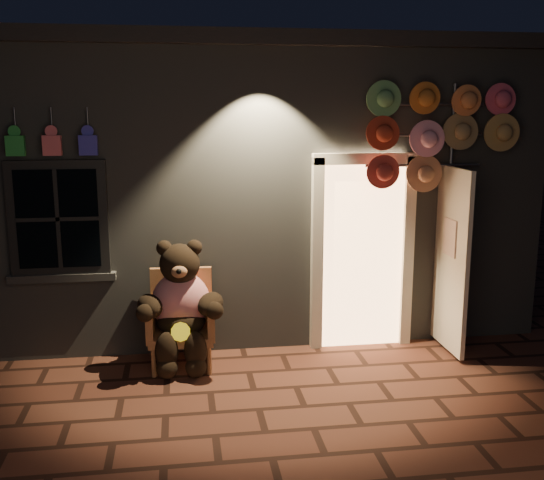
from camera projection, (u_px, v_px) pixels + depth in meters
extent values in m
plane|color=brown|center=(259.00, 409.00, 5.73)|extent=(60.00, 60.00, 0.00)
cube|color=slate|center=(225.00, 179.00, 9.27)|extent=(7.00, 5.00, 3.30)
cube|color=black|center=(223.00, 56.00, 8.92)|extent=(7.30, 5.30, 0.16)
cube|color=black|center=(59.00, 218.00, 6.57)|extent=(1.00, 0.10, 1.20)
cube|color=black|center=(58.00, 219.00, 6.54)|extent=(0.82, 0.06, 1.02)
cube|color=slate|center=(63.00, 277.00, 6.69)|extent=(1.10, 0.14, 0.08)
cube|color=#F0AD6C|center=(361.00, 255.00, 7.14)|extent=(0.92, 0.10, 2.10)
cube|color=beige|center=(317.00, 257.00, 7.03)|extent=(0.12, 0.12, 2.20)
cube|color=beige|center=(407.00, 254.00, 7.18)|extent=(0.12, 0.12, 2.20)
cube|color=beige|center=(365.00, 159.00, 6.89)|extent=(1.16, 0.12, 0.12)
cube|color=beige|center=(451.00, 260.00, 6.90)|extent=(0.05, 0.80, 2.00)
cube|color=#268C35|center=(15.00, 146.00, 6.29)|extent=(0.18, 0.07, 0.20)
cylinder|color=#59595E|center=(15.00, 120.00, 6.29)|extent=(0.02, 0.02, 0.25)
cube|color=#D4575F|center=(52.00, 146.00, 6.34)|extent=(0.18, 0.07, 0.20)
cylinder|color=#59595E|center=(52.00, 120.00, 6.34)|extent=(0.02, 0.02, 0.25)
cube|color=#322EA3|center=(88.00, 145.00, 6.39)|extent=(0.18, 0.07, 0.20)
cylinder|color=#59595E|center=(88.00, 120.00, 6.39)|extent=(0.02, 0.02, 0.25)
cube|color=#AD7243|center=(182.00, 335.00, 6.65)|extent=(0.67, 0.63, 0.09)
cube|color=#AD7243|center=(182.00, 297.00, 6.85)|extent=(0.65, 0.10, 0.65)
cube|color=#AD7243|center=(151.00, 319.00, 6.56)|extent=(0.09, 0.56, 0.37)
cube|color=#AD7243|center=(211.00, 317.00, 6.62)|extent=(0.09, 0.56, 0.37)
cylinder|color=#AD7243|center=(154.00, 363.00, 6.40)|extent=(0.05, 0.05, 0.30)
cylinder|color=#AD7243|center=(209.00, 361.00, 6.46)|extent=(0.05, 0.05, 0.30)
cylinder|color=#AD7243|center=(157.00, 344.00, 6.91)|extent=(0.05, 0.05, 0.30)
cylinder|color=#AD7243|center=(209.00, 342.00, 6.97)|extent=(0.05, 0.05, 0.30)
ellipsoid|color=red|center=(181.00, 302.00, 6.62)|extent=(0.63, 0.51, 0.64)
ellipsoid|color=black|center=(181.00, 321.00, 6.59)|extent=(0.52, 0.44, 0.30)
sphere|color=black|center=(180.00, 264.00, 6.49)|extent=(0.43, 0.43, 0.41)
sphere|color=black|center=(164.00, 248.00, 6.47)|extent=(0.16, 0.16, 0.16)
sphere|color=black|center=(194.00, 247.00, 6.50)|extent=(0.16, 0.16, 0.16)
ellipsoid|color=#976644|center=(179.00, 272.00, 6.31)|extent=(0.17, 0.12, 0.13)
ellipsoid|color=black|center=(150.00, 306.00, 6.39)|extent=(0.35, 0.47, 0.23)
ellipsoid|color=black|center=(211.00, 304.00, 6.45)|extent=(0.37, 0.48, 0.23)
ellipsoid|color=black|center=(167.00, 351.00, 6.35)|extent=(0.23, 0.23, 0.40)
ellipsoid|color=black|center=(196.00, 350.00, 6.38)|extent=(0.23, 0.23, 0.40)
sphere|color=black|center=(167.00, 368.00, 6.33)|extent=(0.22, 0.22, 0.22)
sphere|color=black|center=(196.00, 367.00, 6.36)|extent=(0.22, 0.22, 0.22)
cylinder|color=yellow|center=(181.00, 332.00, 6.33)|extent=(0.20, 0.09, 0.19)
cylinder|color=#59595E|center=(448.00, 218.00, 7.10)|extent=(0.04, 0.04, 2.92)
cylinder|color=#59595E|center=(426.00, 104.00, 6.78)|extent=(1.30, 0.03, 0.03)
cylinder|color=#59595E|center=(425.00, 135.00, 6.85)|extent=(1.30, 0.03, 0.03)
cylinder|color=#59595E|center=(423.00, 165.00, 6.91)|extent=(1.30, 0.03, 0.03)
cylinder|color=#629E5F|center=(385.00, 99.00, 6.64)|extent=(0.37, 0.11, 0.37)
cylinder|color=orange|center=(425.00, 99.00, 6.68)|extent=(0.37, 0.11, 0.37)
cylinder|color=#E38146|center=(466.00, 99.00, 6.71)|extent=(0.37, 0.11, 0.37)
cylinder|color=#F55876|center=(501.00, 99.00, 6.83)|extent=(0.37, 0.11, 0.37)
cylinder|color=#B2331F|center=(384.00, 136.00, 6.69)|extent=(0.37, 0.11, 0.37)
cylinder|color=#FFA1BB|center=(425.00, 136.00, 6.72)|extent=(0.37, 0.11, 0.37)
cylinder|color=#9F8052|center=(461.00, 135.00, 6.84)|extent=(0.37, 0.11, 0.37)
cylinder|color=tan|center=(500.00, 135.00, 6.88)|extent=(0.37, 0.11, 0.37)
cylinder|color=#BB3832|center=(384.00, 172.00, 6.74)|extent=(0.37, 0.11, 0.37)
cylinder|color=#B77A57|center=(421.00, 171.00, 6.86)|extent=(0.37, 0.11, 0.37)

